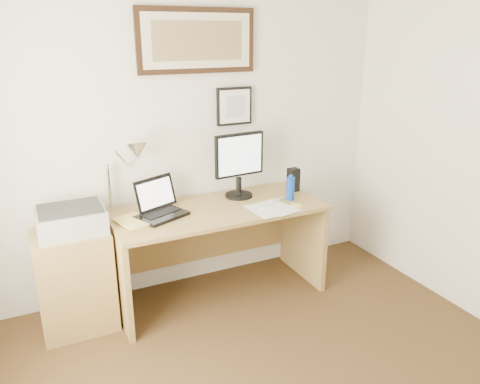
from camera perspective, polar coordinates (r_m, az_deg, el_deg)
wall_back at (r=3.69m, az=-7.26°, el=6.87°), size 3.50×0.02×2.50m
side_cabinet at (r=3.52m, az=-19.44°, el=-10.13°), size 0.50×0.40×0.73m
water_bottle at (r=3.70m, az=6.17°, el=0.39°), size 0.06×0.06×0.18m
bottle_cap at (r=3.67m, az=6.22°, el=1.90°), size 0.03×0.03×0.02m
speaker at (r=3.91m, az=6.51°, el=1.49°), size 0.09×0.08×0.19m
paper_sheet_a at (r=3.50m, az=3.17°, el=-2.20°), size 0.23×0.32×0.00m
paper_sheet_b at (r=3.55m, az=4.48°, el=-1.88°), size 0.29×0.36×0.00m
sticky_pad at (r=3.60m, az=6.91°, el=-1.63°), size 0.10×0.10×0.01m
marker_pen at (r=3.69m, az=4.45°, el=-0.98°), size 0.14×0.06×0.02m
book at (r=3.30m, az=-14.31°, el=-3.96°), size 0.27×0.32×0.02m
desk at (r=3.71m, az=-3.17°, el=-4.90°), size 1.60×0.70×0.75m
laptop at (r=3.44m, az=-9.79°, el=-1.85°), size 0.41×0.41×0.26m
lcd_monitor at (r=3.69m, az=-0.09°, el=3.68°), size 0.42×0.22×0.52m
printer at (r=3.34m, az=-19.90°, el=-3.20°), size 0.44×0.34×0.18m
desk_lamp at (r=3.42m, az=-12.70°, el=4.52°), size 0.29×0.27×0.53m
picture_large at (r=3.63m, az=-5.23°, el=17.89°), size 0.92×0.04×0.47m
picture_small at (r=3.79m, az=-0.70°, el=10.41°), size 0.30×0.03×0.30m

